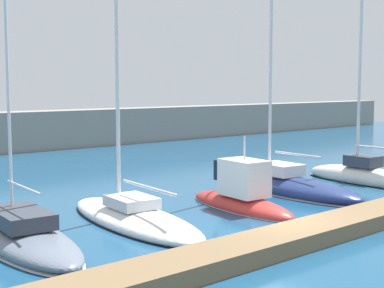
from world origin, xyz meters
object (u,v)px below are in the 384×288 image
sailboat_white_third (133,215)px  sailboat_ivory_sixth (363,175)px  motorboat_red_fourth (241,198)px  sailboat_navy_fifth (285,184)px  sailboat_slate_second (18,233)px

sailboat_white_third → sailboat_ivory_sixth: 14.83m
motorboat_red_fourth → sailboat_navy_fifth: 4.73m
sailboat_white_third → motorboat_red_fourth: (4.99, -0.98, 0.15)m
sailboat_slate_second → sailboat_ivory_sixth: sailboat_slate_second is taller
sailboat_slate_second → sailboat_navy_fifth: size_ratio=0.89×
sailboat_slate_second → sailboat_ivory_sixth: bearing=-88.4°
sailboat_navy_fifth → sailboat_slate_second: bearing=94.5°
sailboat_slate_second → sailboat_white_third: bearing=-90.5°
sailboat_white_third → sailboat_ivory_sixth: size_ratio=1.45×
sailboat_white_third → sailboat_navy_fifth: (9.53, 0.36, 0.07)m
motorboat_red_fourth → sailboat_ivory_sixth: (9.82, 0.26, -0.05)m
sailboat_slate_second → motorboat_red_fourth: bearing=-93.4°
sailboat_navy_fifth → sailboat_ivory_sixth: size_ratio=1.25×
sailboat_ivory_sixth → sailboat_white_third: bearing=90.1°
motorboat_red_fourth → sailboat_ivory_sixth: sailboat_ivory_sixth is taller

